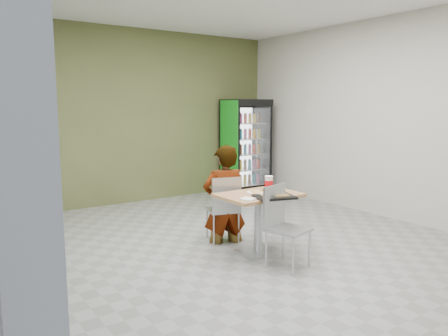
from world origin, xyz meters
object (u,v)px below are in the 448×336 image
Objects in this scene: cafeteria_tray at (274,197)px; dining_table at (259,211)px; chair_near at (281,219)px; chair_far at (225,204)px; soda_cup at (269,184)px; beverage_fridge at (246,146)px; seated_woman at (225,205)px.

dining_table is at bearing 88.89° from cafeteria_tray.
chair_far is at bearing 78.06° from chair_near.
cafeteria_tray is at bearing 112.93° from chair_far.
beverage_fridge is (1.96, 3.05, 0.12)m from soda_cup.
dining_table is 0.38m from soda_cup.
chair_near is at bearing -116.28° from soda_cup.
dining_table is 0.60m from chair_far.
chair_near is 4.93× the size of soda_cup.
chair_near is at bearing 109.78° from chair_far.
chair_far is 1.05m from chair_near.
cafeteria_tray is (-0.01, -0.29, 0.23)m from dining_table.
beverage_fridge reaches higher than soda_cup.
chair_near is at bearing 108.25° from seated_woman.
chair_far is 0.56× the size of seated_woman.
chair_near is 4.24m from beverage_fridge.
soda_cup reaches higher than chair_far.
chair_near is 1.09m from seated_woman.
seated_woman reaches higher than chair_near.
seated_woman is 3.58× the size of cafeteria_tray.
beverage_fridge reaches higher than cafeteria_tray.
chair_near is at bearing -103.52° from cafeteria_tray.
chair_near is 2.06× the size of cafeteria_tray.
soda_cup reaches higher than chair_near.
seated_woman is at bearing 96.68° from dining_table.
seated_woman is 3.39m from beverage_fridge.
beverage_fridge reaches higher than dining_table.
dining_table is 1.05× the size of chair_near.
beverage_fridge is at bearing 55.15° from dining_table.
chair_near is 0.48× the size of beverage_fridge.
chair_far is 3.43m from beverage_fridge.
seated_woman is 0.83× the size of beverage_fridge.
chair_far reaches higher than cafeteria_tray.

